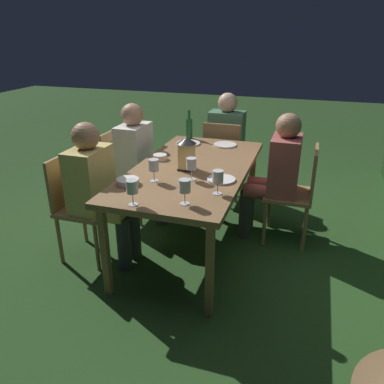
{
  "coord_description": "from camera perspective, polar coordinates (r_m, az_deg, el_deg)",
  "views": [
    {
      "loc": [
        2.81,
        0.89,
        1.8
      ],
      "look_at": [
        0.0,
        0.0,
        0.52
      ],
      "focal_mm": 35.84,
      "sensor_mm": 36.0,
      "label": 1
    }
  ],
  "objects": [
    {
      "name": "chair_head_near",
      "position": [
        4.24,
        4.66,
        5.35
      ],
      "size": [
        0.4,
        0.42,
        0.87
      ],
      "color": "#937047",
      "rests_on": "ground"
    },
    {
      "name": "plate_b",
      "position": [
        3.72,
        4.94,
        7.01
      ],
      "size": [
        0.22,
        0.22,
        0.01
      ],
      "primitive_type": "cylinder",
      "color": "white",
      "rests_on": "dining_table"
    },
    {
      "name": "wine_glass_e",
      "position": [
        2.44,
        -8.91,
        0.6
      ],
      "size": [
        0.08,
        0.08,
        0.17
      ],
      "color": "silver",
      "rests_on": "dining_table"
    },
    {
      "name": "chair_side_right_a",
      "position": [
        3.46,
        15.44,
        0.27
      ],
      "size": [
        0.42,
        0.4,
        0.87
      ],
      "color": "#937047",
      "rests_on": "ground"
    },
    {
      "name": "green_bottle_on_table",
      "position": [
        3.93,
        -0.43,
        9.53
      ],
      "size": [
        0.07,
        0.07,
        0.29
      ],
      "color": "#195128",
      "rests_on": "dining_table"
    },
    {
      "name": "ground_plane",
      "position": [
        3.45,
        0.0,
        -7.96
      ],
      "size": [
        16.0,
        16.0,
        0.0
      ],
      "primitive_type": "plane",
      "color": "#26471E"
    },
    {
      "name": "bowl_bread",
      "position": [
        2.81,
        -9.52,
        1.58
      ],
      "size": [
        0.16,
        0.16,
        0.04
      ],
      "color": "silver",
      "rests_on": "dining_table"
    },
    {
      "name": "wine_glass_b",
      "position": [
        2.42,
        -1.09,
        0.73
      ],
      "size": [
        0.08,
        0.08,
        0.17
      ],
      "color": "silver",
      "rests_on": "dining_table"
    },
    {
      "name": "person_in_cream",
      "position": [
        3.74,
        -7.63,
        5.15
      ],
      "size": [
        0.38,
        0.47,
        1.15
      ],
      "color": "white",
      "rests_on": "ground"
    },
    {
      "name": "person_in_green",
      "position": [
        4.38,
        5.32,
        7.98
      ],
      "size": [
        0.48,
        0.38,
        1.15
      ],
      "color": "#4C7A5B",
      "rests_on": "ground"
    },
    {
      "name": "person_in_mustard",
      "position": [
        3.08,
        -13.78,
        0.65
      ],
      "size": [
        0.38,
        0.47,
        1.15
      ],
      "color": "tan",
      "rests_on": "ground"
    },
    {
      "name": "wine_glass_a",
      "position": [
        2.81,
        -5.73,
        3.84
      ],
      "size": [
        0.08,
        0.08,
        0.17
      ],
      "color": "silver",
      "rests_on": "dining_table"
    },
    {
      "name": "chair_side_left_a",
      "position": [
        3.87,
        -10.14,
        3.25
      ],
      "size": [
        0.42,
        0.4,
        0.87
      ],
      "color": "#937047",
      "rests_on": "ground"
    },
    {
      "name": "chair_side_left_b",
      "position": [
        3.24,
        -16.49,
        -1.42
      ],
      "size": [
        0.42,
        0.4,
        0.87
      ],
      "color": "#937047",
      "rests_on": "ground"
    },
    {
      "name": "plate_a",
      "position": [
        2.85,
        4.37,
        1.87
      ],
      "size": [
        0.21,
        0.21,
        0.01
      ],
      "primitive_type": "cylinder",
      "color": "white",
      "rests_on": "dining_table"
    },
    {
      "name": "wine_glass_d",
      "position": [
        2.82,
        -0.08,
        4.06
      ],
      "size": [
        0.08,
        0.08,
        0.17
      ],
      "color": "silver",
      "rests_on": "dining_table"
    },
    {
      "name": "bowl_olives",
      "position": [
        3.31,
        -4.78,
        5.24
      ],
      "size": [
        0.12,
        0.12,
        0.04
      ],
      "color": "silver",
      "rests_on": "dining_table"
    },
    {
      "name": "wine_glass_c",
      "position": [
        2.58,
        3.87,
        2.12
      ],
      "size": [
        0.08,
        0.08,
        0.17
      ],
      "color": "silver",
      "rests_on": "dining_table"
    },
    {
      "name": "plate_c",
      "position": [
        3.76,
        -0.54,
        7.27
      ],
      "size": [
        0.23,
        0.23,
        0.01
      ],
      "primitive_type": "cylinder",
      "color": "white",
      "rests_on": "dining_table"
    },
    {
      "name": "person_in_rust",
      "position": [
        3.41,
        12.45,
        3.01
      ],
      "size": [
        0.38,
        0.47,
        1.15
      ],
      "color": "#9E4C47",
      "rests_on": "ground"
    },
    {
      "name": "dining_table",
      "position": [
        3.15,
        0.0,
        2.8
      ],
      "size": [
        1.76,
        0.9,
        0.74
      ],
      "color": "olive",
      "rests_on": "ground"
    },
    {
      "name": "lantern_centerpiece",
      "position": [
        3.02,
        -0.8,
        6.01
      ],
      "size": [
        0.15,
        0.15,
        0.27
      ],
      "color": "black",
      "rests_on": "dining_table"
    }
  ]
}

